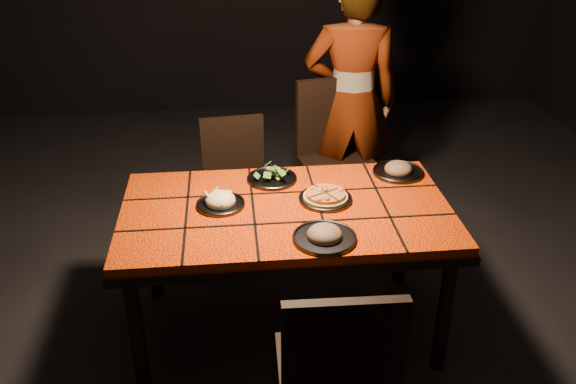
{
  "coord_description": "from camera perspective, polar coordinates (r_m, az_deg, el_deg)",
  "views": [
    {
      "loc": [
        -0.26,
        -2.57,
        2.2
      ],
      "look_at": [
        0.01,
        0.02,
        0.82
      ],
      "focal_mm": 38.0,
      "sensor_mm": 36.0,
      "label": 1
    }
  ],
  "objects": [
    {
      "name": "plate_mushroom_a",
      "position": [
        2.71,
        3.44,
        -4.01
      ],
      "size": [
        0.29,
        0.29,
        0.09
      ],
      "color": "#3A3A3F",
      "rests_on": "dining_table"
    },
    {
      "name": "plate_pizza",
      "position": [
        3.02,
        3.52,
        -0.49
      ],
      "size": [
        0.3,
        0.3,
        0.04
      ],
      "color": "#3A3A3F",
      "rests_on": "dining_table"
    },
    {
      "name": "plate_salad",
      "position": [
        3.21,
        -1.51,
        1.53
      ],
      "size": [
        0.27,
        0.27,
        0.07
      ],
      "color": "#3A3A3F",
      "rests_on": "dining_table"
    },
    {
      "name": "diner",
      "position": [
        4.06,
        5.92,
        8.38
      ],
      "size": [
        0.66,
        0.47,
        1.71
      ],
      "primitive_type": "imported",
      "rotation": [
        0.0,
        0.0,
        3.04
      ],
      "color": "brown",
      "rests_on": "ground"
    },
    {
      "name": "plate_pasta",
      "position": [
        2.99,
        -6.33,
        -0.94
      ],
      "size": [
        0.24,
        0.24,
        0.08
      ],
      "color": "#3A3A3F",
      "rests_on": "dining_table"
    },
    {
      "name": "chair_far_left",
      "position": [
        3.82,
        -4.91,
        1.29
      ],
      "size": [
        0.44,
        0.44,
        0.87
      ],
      "rotation": [
        0.0,
        0.0,
        0.12
      ],
      "color": "black",
      "rests_on": "ground"
    },
    {
      "name": "plate_mushroom_b",
      "position": [
        3.34,
        10.28,
        2.1
      ],
      "size": [
        0.27,
        0.27,
        0.09
      ],
      "color": "#3A3A3F",
      "rests_on": "dining_table"
    },
    {
      "name": "chair_far_right",
      "position": [
        4.01,
        4.47,
        4.11
      ],
      "size": [
        0.55,
        0.55,
        1.03
      ],
      "rotation": [
        0.0,
        0.0,
        0.21
      ],
      "color": "black",
      "rests_on": "ground"
    },
    {
      "name": "room_shell",
      "position": [
        2.68,
        -0.2,
        12.7
      ],
      "size": [
        6.04,
        7.04,
        3.08
      ],
      "color": "black",
      "rests_on": "ground"
    },
    {
      "name": "dining_table",
      "position": [
        3.01,
        -0.18,
        -2.73
      ],
      "size": [
        1.62,
        0.92,
        0.75
      ],
      "color": "#E53E07",
      "rests_on": "ground"
    },
    {
      "name": "chair_near",
      "position": [
        2.38,
        4.63,
        -16.33
      ],
      "size": [
        0.44,
        0.44,
        0.96
      ],
      "rotation": [
        0.0,
        0.0,
        3.12
      ],
      "color": "black",
      "rests_on": "ground"
    }
  ]
}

